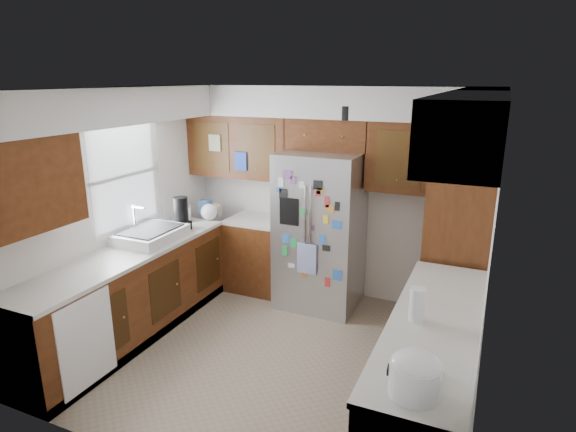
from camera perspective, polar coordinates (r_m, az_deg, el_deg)
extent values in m
plane|color=gray|center=(4.87, -1.49, -15.96)|extent=(3.60, 3.60, 0.00)
cube|color=white|center=(5.77, 5.24, 2.66)|extent=(3.60, 0.04, 2.50)
cube|color=white|center=(5.34, -19.33, 0.68)|extent=(0.04, 3.20, 2.50)
cube|color=white|center=(3.96, 22.73, -4.96)|extent=(0.04, 3.20, 2.50)
cube|color=white|center=(3.08, -14.71, -10.22)|extent=(3.60, 0.04, 2.50)
cube|color=white|center=(4.13, -1.75, 15.03)|extent=(3.60, 3.20, 0.02)
cube|color=silver|center=(5.44, 4.87, 13.30)|extent=(3.60, 0.38, 0.35)
cube|color=silver|center=(5.05, -18.86, 12.30)|extent=(0.38, 3.20, 0.35)
cube|color=silver|center=(3.74, 21.59, 10.97)|extent=(0.38, 3.20, 0.35)
cube|color=#41200C|center=(5.98, -5.62, 8.24)|extent=(1.33, 0.34, 0.75)
cube|color=#41200C|center=(5.26, 16.63, 6.56)|extent=(1.33, 0.34, 0.75)
cube|color=#41200C|center=(4.35, -28.57, 3.37)|extent=(0.34, 0.85, 0.75)
cube|color=white|center=(5.33, -18.86, 4.56)|extent=(0.02, 0.90, 1.05)
cube|color=white|center=(5.30, -18.55, 4.54)|extent=(0.01, 1.02, 1.15)
cube|color=#1C3BA7|center=(5.79, -5.64, 6.47)|extent=(0.16, 0.02, 0.22)
cube|color=beige|center=(5.94, -8.67, 8.56)|extent=(0.16, 0.02, 0.20)
cube|color=#41200C|center=(5.21, -18.29, -9.11)|extent=(0.60, 2.60, 0.88)
cube|color=#41200C|center=(6.06, -3.32, -4.68)|extent=(0.75, 0.60, 0.88)
cube|color=silver|center=(5.04, -18.75, -4.36)|extent=(0.63, 2.60, 0.04)
cube|color=silver|center=(5.91, -3.39, -0.50)|extent=(0.75, 0.60, 0.04)
cube|color=black|center=(5.38, -17.92, -12.87)|extent=(0.60, 2.60, 0.10)
cube|color=white|center=(4.48, -22.71, -13.65)|extent=(0.01, 0.58, 0.80)
cube|color=#41200C|center=(3.91, 16.53, -18.00)|extent=(0.60, 2.25, 0.88)
cube|color=silver|center=(3.67, 17.11, -12.03)|extent=(0.63, 2.25, 0.04)
cube|color=black|center=(4.13, 16.06, -22.50)|extent=(0.60, 2.25, 0.10)
cube|color=#41200C|center=(5.11, 19.62, -2.06)|extent=(0.60, 0.90, 2.15)
cube|color=#ACADB2|center=(5.51, 3.82, -1.76)|extent=(0.90, 0.75, 1.80)
cylinder|color=silver|center=(5.13, 2.03, -1.35)|extent=(0.02, 0.02, 0.90)
cylinder|color=silver|center=(5.10, 2.65, -1.43)|extent=(0.02, 0.02, 0.90)
cube|color=black|center=(5.16, 0.13, 0.52)|extent=(0.22, 0.01, 0.30)
cube|color=silver|center=(5.22, 2.23, -5.10)|extent=(0.22, 0.01, 0.34)
cube|color=orange|center=(4.97, 3.80, 2.95)|extent=(0.07, 0.00, 0.06)
cube|color=black|center=(4.94, 5.86, 1.14)|extent=(0.05, 0.00, 0.09)
cube|color=green|center=(5.24, 0.68, -3.22)|extent=(0.07, 0.00, 0.11)
cube|color=#8C4C99|center=(5.06, 0.62, 4.25)|extent=(0.06, 0.00, 0.08)
cube|color=black|center=(4.97, 3.56, 3.67)|extent=(0.10, 0.00, 0.10)
cube|color=blue|center=(5.10, 4.10, -2.80)|extent=(0.07, 0.00, 0.10)
cube|color=blue|center=(5.15, -1.11, 3.11)|extent=(0.06, 0.00, 0.05)
cube|color=green|center=(5.32, -0.39, -4.13)|extent=(0.06, 0.00, 0.11)
cube|color=red|center=(5.26, 4.68, -7.84)|extent=(0.06, 0.00, 0.11)
cube|color=yellow|center=(5.02, 4.49, -0.42)|extent=(0.06, 0.00, 0.09)
cube|color=white|center=(5.35, 0.42, -5.91)|extent=(0.08, 0.00, 0.05)
cube|color=red|center=(4.98, 3.58, 2.69)|extent=(0.06, 0.00, 0.06)
cube|color=blue|center=(5.00, 5.81, -1.09)|extent=(0.10, 0.00, 0.09)
cube|color=blue|center=(5.27, -0.24, -2.68)|extent=(0.08, 0.00, 0.10)
cube|color=green|center=(5.09, 1.87, 0.51)|extent=(0.08, 0.00, 0.07)
cube|color=blue|center=(5.19, 5.87, -7.02)|extent=(0.10, 0.00, 0.12)
cube|color=white|center=(5.12, -0.86, 4.05)|extent=(0.06, 0.00, 0.10)
cube|color=black|center=(5.12, 4.56, -3.82)|extent=(0.09, 0.00, 0.06)
cube|color=orange|center=(4.98, 4.97, 0.85)|extent=(0.09, 0.00, 0.08)
cube|color=orange|center=(5.32, 1.88, -6.82)|extent=(0.07, 0.00, 0.10)
cube|color=black|center=(5.14, -0.58, 2.60)|extent=(0.09, 0.00, 0.12)
cube|color=white|center=(5.03, 1.62, 3.71)|extent=(0.06, 0.00, 0.07)
cube|color=red|center=(4.97, 4.62, 1.69)|extent=(0.05, 0.00, 0.12)
cube|color=#8C4C99|center=(5.11, 2.82, -1.44)|extent=(0.06, 0.00, 0.06)
cube|color=#8C4C99|center=(5.07, -0.07, 4.93)|extent=(0.11, 0.00, 0.09)
cube|color=#41200C|center=(5.49, 4.85, 9.66)|extent=(0.96, 0.34, 0.35)
sphere|color=#1D38A1|center=(5.51, 1.49, 12.85)|extent=(0.25, 0.25, 0.25)
cylinder|color=black|center=(5.31, 7.19, 12.06)|extent=(0.26, 0.26, 0.15)
ellipsoid|color=#333338|center=(5.30, 7.22, 12.85)|extent=(0.24, 0.24, 0.11)
cube|color=white|center=(5.29, -15.94, -2.21)|extent=(0.52, 0.70, 0.12)
cube|color=black|center=(5.27, -16.00, -1.54)|extent=(0.44, 0.60, 0.02)
cylinder|color=silver|center=(5.37, -17.72, -0.30)|extent=(0.02, 0.02, 0.30)
cylinder|color=silver|center=(5.30, -17.35, 0.97)|extent=(0.16, 0.02, 0.02)
cube|color=yellow|center=(5.04, -16.42, -3.65)|extent=(0.10, 0.18, 0.04)
cube|color=black|center=(5.58, -12.46, -1.11)|extent=(0.18, 0.14, 0.10)
cylinder|color=black|center=(5.53, -12.57, 0.77)|extent=(0.16, 0.16, 0.28)
cylinder|color=#ACADB2|center=(5.85, -12.07, 0.22)|extent=(0.14, 0.14, 0.20)
sphere|color=white|center=(5.89, -9.33, 0.48)|extent=(0.20, 0.20, 0.20)
cube|color=#3F72B2|center=(6.14, -9.76, 1.01)|extent=(0.14, 0.10, 0.18)
cube|color=#BFB28C|center=(6.07, -8.47, 0.69)|extent=(0.10, 0.08, 0.14)
cylinder|color=white|center=(5.53, -13.70, -1.30)|extent=(0.08, 0.08, 0.11)
cylinder|color=white|center=(2.84, 14.83, -18.17)|extent=(0.29, 0.29, 0.19)
ellipsoid|color=white|center=(2.79, 14.97, -16.55)|extent=(0.28, 0.28, 0.12)
cube|color=black|center=(2.84, 12.09, -17.43)|extent=(0.04, 0.06, 0.04)
cylinder|color=white|center=(3.57, 15.06, -10.09)|extent=(0.11, 0.11, 0.25)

